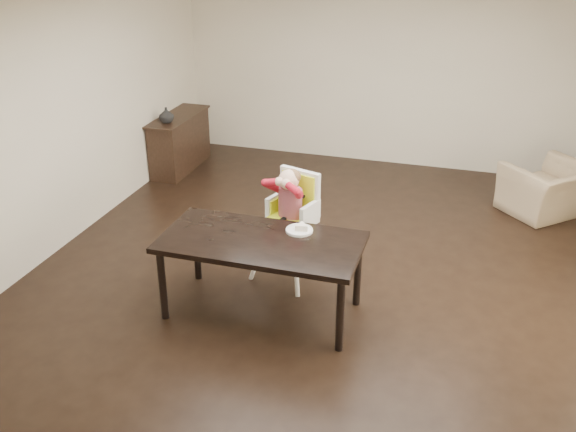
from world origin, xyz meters
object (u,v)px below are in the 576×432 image
object	(u,v)px
high_chair	(292,201)
armchair	(549,181)
sideboard	(180,142)
dining_table	(261,248)

from	to	relation	value
high_chair	armchair	size ratio (longest dim) A/B	1.22
armchair	sideboard	xyz separation A→B (m)	(-4.98, 0.08, -0.02)
armchair	high_chair	bearing A→B (deg)	-1.03
dining_table	high_chair	distance (m)	0.74
dining_table	sideboard	bearing A→B (deg)	126.56
armchair	sideboard	distance (m)	4.98
high_chair	sideboard	bearing A→B (deg)	152.50
dining_table	sideboard	xyz separation A→B (m)	(-2.34, 3.15, -0.27)
high_chair	armchair	world-z (taller)	high_chair
high_chair	dining_table	bearing A→B (deg)	-77.71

